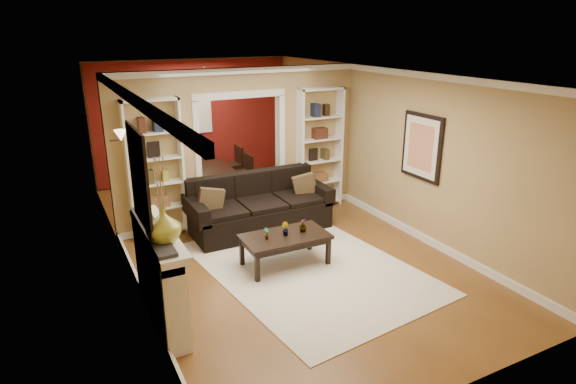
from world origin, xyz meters
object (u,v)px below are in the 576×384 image
sofa (260,204)px  dining_table (210,179)px  fireplace (162,276)px  bookshelf_left (155,170)px  bookshelf_right (319,149)px  coffee_table (285,250)px

sofa → dining_table: 2.37m
fireplace → dining_table: size_ratio=1.07×
sofa → dining_table: bearing=92.6°
sofa → bookshelf_left: bookshelf_left is taller
bookshelf_right → fireplace: (-3.64, -2.53, -0.57)m
coffee_table → fireplace: fireplace is taller
bookshelf_left → bookshelf_right: size_ratio=1.00×
sofa → coffee_table: bearing=-98.5°
bookshelf_left → bookshelf_right: bearing=0.0°
sofa → bookshelf_right: bookshelf_right is taller
bookshelf_left → dining_table: 2.47m
bookshelf_right → sofa: bearing=-159.1°
bookshelf_left → dining_table: bearing=50.3°
sofa → fireplace: size_ratio=1.44×
sofa → bookshelf_left: size_ratio=1.06×
fireplace → dining_table: (2.01, 4.31, -0.30)m
coffee_table → fireplace: size_ratio=0.74×
bookshelf_left → fireplace: size_ratio=1.35×
coffee_table → dining_table: (0.09, 3.72, 0.04)m
coffee_table → bookshelf_right: 2.75m
bookshelf_right → fireplace: size_ratio=1.35×
fireplace → bookshelf_left: bearing=78.0°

